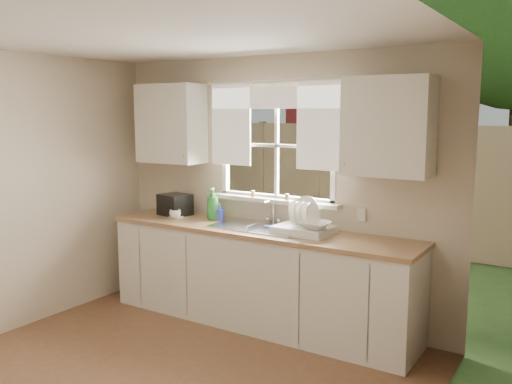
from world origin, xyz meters
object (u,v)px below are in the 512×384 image
Objects in this scene: dish_rack at (304,226)px; black_appliance at (175,205)px; cup at (175,214)px; soap_bottle_a at (213,204)px.

dish_rack is 1.53m from black_appliance.
dish_rack is at bearing -19.77° from cup.
soap_bottle_a reaches higher than black_appliance.
soap_bottle_a is 0.48m from black_appliance.
black_appliance is (-1.53, 0.06, 0.04)m from dish_rack.
soap_bottle_a is at bearing 12.36° from black_appliance.
cup is at bearing -161.01° from soap_bottle_a.
black_appliance is at bearing 177.93° from dish_rack.
black_appliance is (-0.48, -0.01, -0.05)m from soap_bottle_a.
soap_bottle_a reaches higher than cup.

